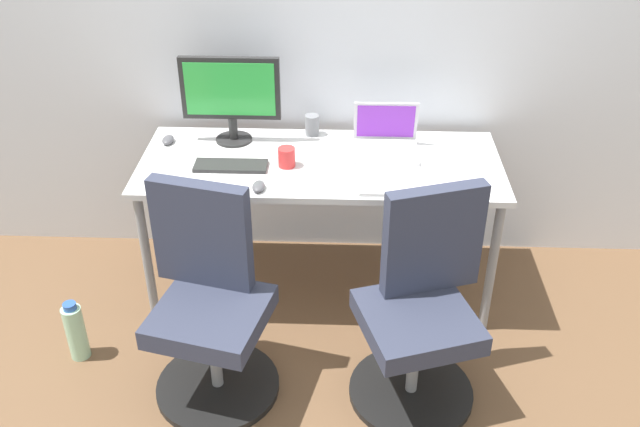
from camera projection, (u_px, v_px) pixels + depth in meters
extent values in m
plane|color=brown|center=(320.00, 286.00, 3.73)|extent=(5.28, 5.28, 0.00)
cube|color=silver|center=(324.00, 19.00, 3.39)|extent=(4.40, 0.04, 2.60)
cube|color=silver|center=(320.00, 164.00, 3.33)|extent=(1.71, 0.69, 0.03)
cylinder|color=gray|center=(147.00, 261.00, 3.31)|extent=(0.04, 0.04, 0.72)
cylinder|color=gray|center=(491.00, 268.00, 3.26)|extent=(0.04, 0.04, 0.72)
cylinder|color=gray|center=(174.00, 196.00, 3.81)|extent=(0.04, 0.04, 0.72)
cylinder|color=gray|center=(473.00, 202.00, 3.76)|extent=(0.04, 0.04, 0.72)
cylinder|color=black|center=(218.00, 386.00, 3.10)|extent=(0.54, 0.54, 0.03)
cylinder|color=gray|center=(215.00, 355.00, 3.00)|extent=(0.05, 0.05, 0.34)
cube|color=#33384C|center=(211.00, 316.00, 2.89)|extent=(0.53, 0.53, 0.09)
cube|color=#33384C|center=(202.00, 234.00, 2.89)|extent=(0.42, 0.17, 0.48)
cylinder|color=black|center=(411.00, 391.00, 3.07)|extent=(0.54, 0.54, 0.03)
cylinder|color=gray|center=(414.00, 360.00, 2.97)|extent=(0.05, 0.05, 0.34)
cube|color=#33384C|center=(417.00, 321.00, 2.86)|extent=(0.55, 0.55, 0.09)
cube|color=#33384C|center=(433.00, 240.00, 2.85)|extent=(0.42, 0.20, 0.48)
cylinder|color=#A5D8B2|center=(76.00, 333.00, 3.21)|extent=(0.09, 0.09, 0.28)
cylinder|color=#2D59B2|center=(70.00, 306.00, 3.13)|extent=(0.06, 0.06, 0.03)
cylinder|color=#262626|center=(234.00, 139.00, 3.51)|extent=(0.18, 0.18, 0.01)
cylinder|color=#262626|center=(233.00, 128.00, 3.48)|extent=(0.04, 0.04, 0.11)
cube|color=#262626|center=(230.00, 88.00, 3.37)|extent=(0.48, 0.03, 0.31)
cube|color=green|center=(230.00, 90.00, 3.35)|extent=(0.43, 0.00, 0.26)
cube|color=silver|center=(386.00, 154.00, 3.37)|extent=(0.31, 0.22, 0.02)
cube|color=silver|center=(386.00, 121.00, 3.42)|extent=(0.31, 0.05, 0.21)
cube|color=purple|center=(386.00, 121.00, 3.41)|extent=(0.28, 0.03, 0.18)
cube|color=#2D2D2D|center=(231.00, 166.00, 3.27)|extent=(0.34, 0.12, 0.02)
cube|color=silver|center=(398.00, 189.00, 3.08)|extent=(0.34, 0.12, 0.02)
ellipsoid|color=#515156|center=(168.00, 140.00, 3.48)|extent=(0.06, 0.10, 0.03)
ellipsoid|color=#515156|center=(259.00, 186.00, 3.09)|extent=(0.06, 0.10, 0.03)
cylinder|color=red|center=(287.00, 157.00, 3.26)|extent=(0.08, 0.08, 0.09)
cylinder|color=slate|center=(312.00, 125.00, 3.54)|extent=(0.07, 0.07, 0.10)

